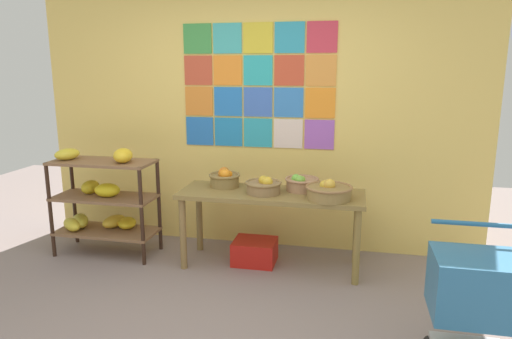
# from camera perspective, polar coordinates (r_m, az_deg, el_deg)

# --- Properties ---
(back_wall_with_art) EXTENTS (4.41, 0.07, 3.00)m
(back_wall_with_art) POSITION_cam_1_polar(r_m,az_deg,el_deg) (4.56, 0.05, 8.98)
(back_wall_with_art) COLOR #EFCC64
(back_wall_with_art) RESTS_ON ground
(banana_shelf_unit) EXTENTS (0.97, 0.45, 1.05)m
(banana_shelf_unit) POSITION_cam_1_polar(r_m,az_deg,el_deg) (4.69, -18.50, -3.36)
(banana_shelf_unit) COLOR #342116
(banana_shelf_unit) RESTS_ON ground
(display_table) EXTENTS (1.64, 0.57, 0.70)m
(display_table) POSITION_cam_1_polar(r_m,az_deg,el_deg) (4.13, 1.89, -4.03)
(display_table) COLOR olive
(display_table) RESTS_ON ground
(fruit_basket_left) EXTENTS (0.40, 0.40, 0.17)m
(fruit_basket_left) POSITION_cam_1_polar(r_m,az_deg,el_deg) (3.93, 8.97, -2.65)
(fruit_basket_left) COLOR olive
(fruit_basket_left) RESTS_ON display_table
(fruit_basket_centre) EXTENTS (0.32, 0.32, 0.16)m
(fruit_basket_centre) POSITION_cam_1_polar(r_m,az_deg,el_deg) (4.05, 0.95, -2.03)
(fruit_basket_centre) COLOR olive
(fruit_basket_centre) RESTS_ON display_table
(fruit_basket_back_left) EXTENTS (0.29, 0.29, 0.18)m
(fruit_basket_back_left) POSITION_cam_1_polar(r_m,az_deg,el_deg) (4.28, -3.89, -1.07)
(fruit_basket_back_left) COLOR olive
(fruit_basket_back_left) RESTS_ON display_table
(fruit_basket_back_right) EXTENTS (0.31, 0.31, 0.15)m
(fruit_basket_back_right) POSITION_cam_1_polar(r_m,az_deg,el_deg) (4.16, 5.64, -1.67)
(fruit_basket_back_right) COLOR #A97D58
(fruit_basket_back_right) RESTS_ON display_table
(produce_crate_under_table) EXTENTS (0.39, 0.33, 0.22)m
(produce_crate_under_table) POSITION_cam_1_polar(r_m,az_deg,el_deg) (4.36, -0.16, -10.08)
(produce_crate_under_table) COLOR red
(produce_crate_under_table) RESTS_ON ground
(shopping_cart) EXTENTS (0.50, 0.45, 0.85)m
(shopping_cart) POSITION_cam_1_polar(r_m,az_deg,el_deg) (3.08, 25.50, -13.40)
(shopping_cart) COLOR black
(shopping_cart) RESTS_ON ground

